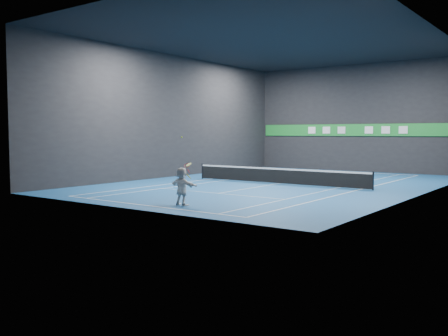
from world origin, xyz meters
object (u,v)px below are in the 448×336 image
Objects in this scene: player at (182,186)px; tennis_ball at (182,137)px; tennis_net at (278,175)px; tennis_racket at (188,167)px.

player is 24.00× the size of tennis_ball.
tennis_racket reaches higher than tennis_net.
tennis_ball is (-0.18, 0.21, 2.20)m from player.
player is at bearing -170.95° from tennis_racket.
tennis_ball reaches higher than tennis_racket.
tennis_net is (-1.17, 10.68, -2.51)m from tennis_ball.
tennis_racket is (0.30, 0.05, 0.89)m from player.
tennis_net is 11.04m from tennis_racket.
player is 2.21m from tennis_ball.
tennis_racket is at bearing -18.76° from tennis_ball.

